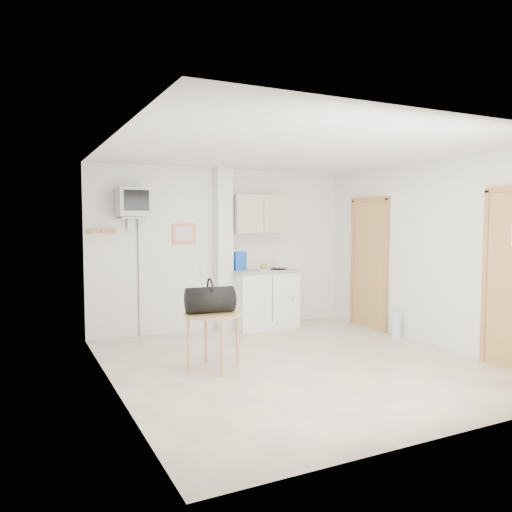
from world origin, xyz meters
name	(u,v)px	position (x,y,z in m)	size (l,w,h in m)	color
ground	(296,364)	(0.00, 0.00, 0.00)	(4.50, 4.50, 0.00)	beige
room_envelope	(310,234)	(0.24, 0.09, 1.54)	(4.24, 4.54, 2.55)	white
kitchenette	(263,277)	(0.57, 2.00, 0.80)	(1.03, 0.58, 2.10)	white
crt_television	(133,203)	(-1.45, 2.02, 1.94)	(0.44, 0.45, 2.15)	slate
round_table	(213,319)	(-0.96, 0.24, 0.57)	(0.67, 0.67, 0.65)	#A4783C
duffel_bag	(210,300)	(-1.00, 0.24, 0.80)	(0.56, 0.35, 0.40)	black
water_bottle	(396,326)	(1.98, 0.51, 0.18)	(0.13, 0.13, 0.39)	silver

